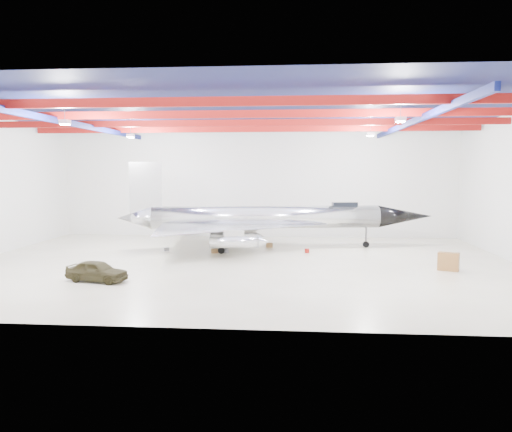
{
  "coord_description": "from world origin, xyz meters",
  "views": [
    {
      "loc": [
        4.12,
        -35.6,
        6.78
      ],
      "look_at": [
        1.0,
        2.0,
        3.3
      ],
      "focal_mm": 35.0,
      "sensor_mm": 36.0,
      "label": 1
    }
  ],
  "objects": [
    {
      "name": "desk",
      "position": [
        14.34,
        -1.38,
        0.62
      ],
      "size": [
        1.5,
        1.17,
        1.23
      ],
      "primitive_type": "cube",
      "rotation": [
        0.0,
        0.0,
        -0.43
      ],
      "color": "brown",
      "rests_on": "floor"
    },
    {
      "name": "jeep",
      "position": [
        -8.05,
        -6.53,
        0.65
      ],
      "size": [
        4.06,
        2.33,
        1.3
      ],
      "primitive_type": "imported",
      "rotation": [
        0.0,
        0.0,
        1.35
      ],
      "color": "#332E19",
      "rests_on": "floor"
    },
    {
      "name": "toolbox_red",
      "position": [
        -2.48,
        7.76,
        0.18
      ],
      "size": [
        0.52,
        0.42,
        0.36
      ],
      "primitive_type": "cube",
      "rotation": [
        0.0,
        0.0,
        0.02
      ],
      "color": "maroon",
      "rests_on": "floor"
    },
    {
      "name": "tool_chest",
      "position": [
        4.95,
        5.1,
        0.17
      ],
      "size": [
        0.44,
        0.44,
        0.35
      ],
      "primitive_type": "cylinder",
      "rotation": [
        0.0,
        0.0,
        0.16
      ],
      "color": "maroon",
      "rests_on": "floor"
    },
    {
      "name": "ceiling_structure",
      "position": [
        0.0,
        0.0,
        10.32
      ],
      "size": [
        39.5,
        29.5,
        1.08
      ],
      "color": "maroon",
      "rests_on": "ceiling"
    },
    {
      "name": "floor",
      "position": [
        0.0,
        0.0,
        0.0
      ],
      "size": [
        40.0,
        40.0,
        0.0
      ],
      "primitive_type": "plane",
      "color": "beige",
      "rests_on": "ground"
    },
    {
      "name": "engine_drum",
      "position": [
        -1.67,
        4.51,
        0.19
      ],
      "size": [
        0.46,
        0.46,
        0.38
      ],
      "primitive_type": "cylinder",
      "rotation": [
        0.0,
        0.0,
        -0.11
      ],
      "color": "#59595B",
      "rests_on": "floor"
    },
    {
      "name": "crate_small",
      "position": [
        -6.82,
        5.13,
        0.15
      ],
      "size": [
        0.52,
        0.47,
        0.29
      ],
      "primitive_type": "cube",
      "rotation": [
        0.0,
        0.0,
        0.39
      ],
      "color": "#59595B",
      "rests_on": "floor"
    },
    {
      "name": "wall_back",
      "position": [
        0.0,
        15.0,
        5.5
      ],
      "size": [
        40.0,
        0.0,
        40.0
      ],
      "primitive_type": "plane",
      "rotation": [
        1.57,
        0.0,
        0.0
      ],
      "color": "silver",
      "rests_on": "floor"
    },
    {
      "name": "parts_bin",
      "position": [
        1.7,
        7.84,
        0.2
      ],
      "size": [
        0.62,
        0.53,
        0.39
      ],
      "primitive_type": "cube",
      "rotation": [
        0.0,
        0.0,
        0.16
      ],
      "color": "olive",
      "rests_on": "floor"
    },
    {
      "name": "jet_aircraft",
      "position": [
        1.43,
        7.11,
        2.45
      ],
      "size": [
        27.32,
        17.78,
        7.47
      ],
      "rotation": [
        0.0,
        0.0,
        0.15
      ],
      "color": "silver",
      "rests_on": "floor"
    },
    {
      "name": "ceiling",
      "position": [
        0.0,
        0.0,
        11.0
      ],
      "size": [
        40.0,
        40.0,
        0.0
      ],
      "primitive_type": "plane",
      "rotation": [
        3.14,
        0.0,
        0.0
      ],
      "color": "#0A0F38",
      "rests_on": "wall_back"
    },
    {
      "name": "crate_ply",
      "position": [
        -2.62,
        4.39,
        0.18
      ],
      "size": [
        0.63,
        0.58,
        0.35
      ],
      "primitive_type": "cube",
      "rotation": [
        0.0,
        0.0,
        0.43
      ],
      "color": "olive",
      "rests_on": "floor"
    }
  ]
}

